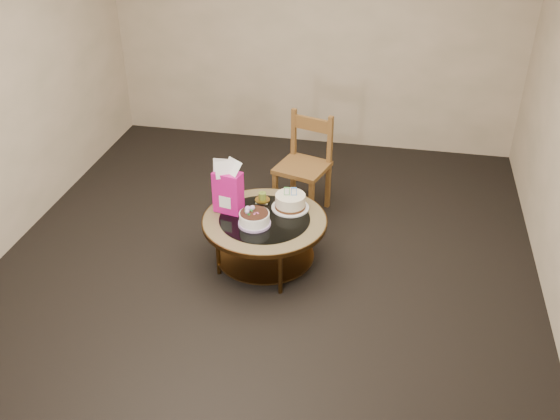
% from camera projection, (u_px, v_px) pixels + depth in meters
% --- Properties ---
extents(ground, '(5.00, 5.00, 0.00)m').
position_uv_depth(ground, '(265.00, 264.00, 5.28)').
color(ground, black).
rests_on(ground, ground).
extents(room_walls, '(4.52, 5.02, 2.61)m').
position_uv_depth(room_walls, '(263.00, 91.00, 4.48)').
color(room_walls, beige).
rests_on(room_walls, ground).
extents(coffee_table, '(1.02, 1.02, 0.46)m').
position_uv_depth(coffee_table, '(265.00, 227.00, 5.09)').
color(coffee_table, '#553718').
rests_on(coffee_table, ground).
extents(decorated_cake, '(0.26, 0.26, 0.15)m').
position_uv_depth(decorated_cake, '(254.00, 219.00, 4.94)').
color(decorated_cake, '#AF8FCB').
rests_on(decorated_cake, coffee_table).
extents(cream_cake, '(0.31, 0.31, 0.20)m').
position_uv_depth(cream_cake, '(290.00, 202.00, 5.15)').
color(cream_cake, white).
rests_on(cream_cake, coffee_table).
extents(gift_bag, '(0.25, 0.20, 0.46)m').
position_uv_depth(gift_bag, '(228.00, 187.00, 5.03)').
color(gift_bag, '#C9127F').
rests_on(gift_bag, coffee_table).
extents(pillar_candle, '(0.13, 0.13, 0.09)m').
position_uv_depth(pillar_candle, '(262.00, 198.00, 5.26)').
color(pillar_candle, tan).
rests_on(pillar_candle, coffee_table).
extents(dining_chair, '(0.54, 0.54, 0.94)m').
position_uv_depth(dining_chair, '(304.00, 165.00, 5.80)').
color(dining_chair, brown).
rests_on(dining_chair, ground).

